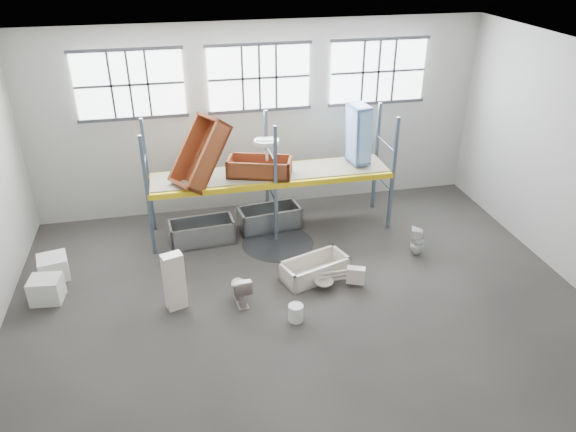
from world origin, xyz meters
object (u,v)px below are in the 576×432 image
object	(u,v)px
rust_tub_flat	(260,167)
blue_tub_upright	(358,134)
carton_near	(46,289)
toilet_white	(417,241)
toilet_beige	(240,288)
bucket	(296,313)
bathtub_beige	(315,269)
steel_tub_left	(202,232)
steel_tub_right	(269,218)
cistern_tall	(174,281)

from	to	relation	value
rust_tub_flat	blue_tub_upright	size ratio (longest dim) A/B	1.04
rust_tub_flat	carton_near	xyz separation A→B (m)	(-4.91, -1.94, -1.55)
toilet_white	toilet_beige	bearing A→B (deg)	-52.31
toilet_white	blue_tub_upright	xyz separation A→B (m)	(-0.90, 2.09, 2.04)
toilet_white	bucket	bearing A→B (deg)	-36.88
blue_tub_upright	rust_tub_flat	bearing A→B (deg)	-175.42
toilet_white	blue_tub_upright	world-z (taller)	blue_tub_upright
toilet_beige	bathtub_beige	bearing A→B (deg)	-169.49
bathtub_beige	steel_tub_left	distance (m)	3.15
steel_tub_right	rust_tub_flat	bearing A→B (deg)	-146.95
blue_tub_upright	toilet_beige	bearing A→B (deg)	-138.73
rust_tub_flat	bathtub_beige	bearing A→B (deg)	-70.40
rust_tub_flat	toilet_beige	bearing A→B (deg)	-108.14
bathtub_beige	cistern_tall	xyz separation A→B (m)	(-3.08, -0.44, 0.41)
toilet_beige	rust_tub_flat	distance (m)	3.37
blue_tub_upright	bathtub_beige	bearing A→B (deg)	-124.88
toilet_beige	cistern_tall	xyz separation A→B (m)	(-1.31, 0.13, 0.28)
carton_near	cistern_tall	bearing A→B (deg)	-16.92
toilet_beige	cistern_tall	world-z (taller)	cistern_tall
steel_tub_left	carton_near	xyz separation A→B (m)	(-3.38, -1.72, -0.02)
steel_tub_left	bucket	bearing A→B (deg)	-65.50
rust_tub_flat	bucket	distance (m)	4.05
bathtub_beige	blue_tub_upright	xyz separation A→B (m)	(1.75, 2.51, 2.17)
blue_tub_upright	bucket	bearing A→B (deg)	-122.67
toilet_beige	rust_tub_flat	world-z (taller)	rust_tub_flat
blue_tub_upright	carton_near	distance (m)	8.07
steel_tub_right	rust_tub_flat	xyz separation A→B (m)	(-0.25, -0.16, 1.53)
toilet_white	carton_near	world-z (taller)	toilet_white
blue_tub_upright	steel_tub_left	bearing A→B (deg)	-174.19
cistern_tall	carton_near	bearing A→B (deg)	145.36
cistern_tall	toilet_white	distance (m)	5.80
steel_tub_right	rust_tub_flat	world-z (taller)	rust_tub_flat
toilet_white	carton_near	xyz separation A→B (m)	(-8.38, -0.06, -0.08)
bathtub_beige	cistern_tall	size ratio (longest dim) A/B	1.19
bucket	toilet_beige	bearing A→B (deg)	140.59
bucket	rust_tub_flat	bearing A→B (deg)	90.98
bathtub_beige	carton_near	world-z (taller)	carton_near
toilet_beige	cistern_tall	distance (m)	1.35
steel_tub_left	bucket	world-z (taller)	steel_tub_left
rust_tub_flat	carton_near	world-z (taller)	rust_tub_flat
rust_tub_flat	bucket	bearing A→B (deg)	-89.02
toilet_white	bathtub_beige	bearing A→B (deg)	-55.95
toilet_white	steel_tub_right	distance (m)	3.82
bathtub_beige	carton_near	xyz separation A→B (m)	(-5.73, 0.37, 0.05)
steel_tub_right	rust_tub_flat	size ratio (longest dim) A/B	1.02
steel_tub_left	toilet_beige	bearing A→B (deg)	-77.61
cistern_tall	blue_tub_upright	size ratio (longest dim) A/B	0.85
bathtub_beige	toilet_white	xyz separation A→B (m)	(2.65, 0.42, 0.13)
steel_tub_right	bucket	size ratio (longest dim) A/B	4.42
rust_tub_flat	steel_tub_left	bearing A→B (deg)	-172.12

